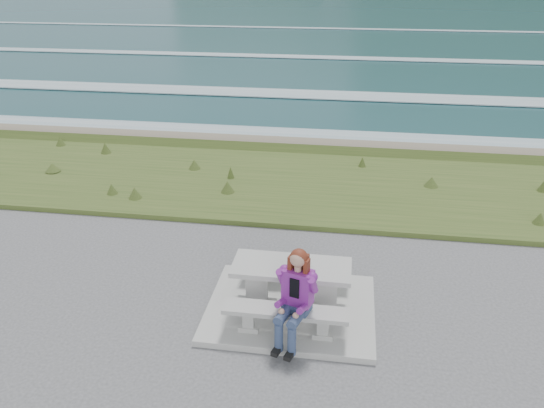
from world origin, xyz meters
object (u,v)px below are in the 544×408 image
(bench_seaward, at_px, (296,264))
(picnic_table, at_px, (291,275))
(bench_landward, at_px, (285,315))
(seated_woman, at_px, (293,311))

(bench_seaward, bearing_deg, picnic_table, -90.00)
(picnic_table, relative_size, bench_landward, 1.00)
(bench_landward, height_order, bench_seaward, same)
(seated_woman, bearing_deg, picnic_table, 115.62)
(bench_landward, xyz_separation_m, bench_seaward, (0.00, 1.40, 0.00))
(bench_seaward, distance_m, seated_woman, 1.54)
(bench_seaward, relative_size, seated_woman, 1.27)
(bench_landward, bearing_deg, bench_seaward, 90.00)
(picnic_table, relative_size, bench_seaward, 1.00)
(bench_seaward, height_order, seated_woman, seated_woman)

